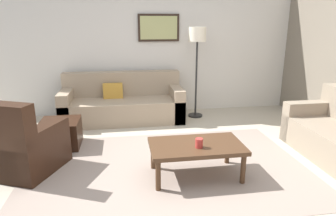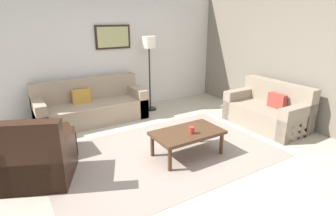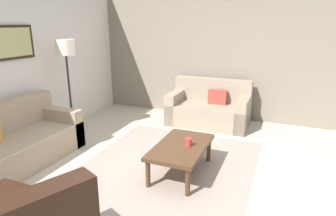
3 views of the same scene
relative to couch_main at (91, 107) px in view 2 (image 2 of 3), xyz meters
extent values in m
plane|color=#B2A893|center=(0.52, -2.11, -0.30)|extent=(8.00, 8.00, 0.00)
cube|color=silver|center=(0.52, 0.49, 1.10)|extent=(6.00, 0.12, 2.80)
cube|color=slate|center=(3.52, -2.11, 1.10)|extent=(0.12, 5.20, 2.80)
cube|color=gray|center=(0.52, -2.11, -0.29)|extent=(3.54, 2.36, 0.01)
cube|color=gray|center=(0.00, -0.10, -0.09)|extent=(2.21, 0.88, 0.42)
cube|color=gray|center=(0.00, 0.22, 0.14)|extent=(2.21, 0.24, 0.88)
cube|color=gray|center=(-1.01, -0.10, 0.01)|extent=(0.20, 0.88, 0.62)
cube|color=gray|center=(1.01, -0.10, 0.01)|extent=(0.20, 0.88, 0.62)
cube|color=gold|center=(-0.17, 0.00, 0.26)|extent=(0.36, 0.12, 0.28)
cube|color=gray|center=(2.89, -2.18, -0.09)|extent=(0.87, 1.57, 0.42)
cube|color=gray|center=(3.20, -2.18, 0.14)|extent=(0.24, 1.57, 0.88)
cube|color=gray|center=(2.89, -1.50, 0.01)|extent=(0.87, 0.20, 0.62)
cube|color=gray|center=(2.89, -2.87, 0.01)|extent=(0.87, 0.20, 0.62)
cube|color=#99382D|center=(2.98, -2.34, 0.26)|extent=(0.12, 0.36, 0.28)
cube|color=black|center=(-1.24, -1.86, -0.08)|extent=(1.05, 1.05, 0.44)
cube|color=black|center=(-1.36, -2.13, 0.18)|extent=(0.81, 0.51, 0.95)
cube|color=black|center=(-0.94, -1.99, 0.00)|extent=(0.47, 0.80, 0.60)
cube|color=black|center=(-1.53, -1.73, 0.00)|extent=(0.47, 0.80, 0.60)
cube|color=black|center=(-0.93, -1.17, -0.10)|extent=(0.56, 0.56, 0.40)
cylinder|color=#472D1C|center=(0.35, -2.61, -0.12)|extent=(0.06, 0.06, 0.36)
cylinder|color=#472D1C|center=(1.33, -2.61, -0.12)|extent=(0.06, 0.06, 0.36)
cylinder|color=#472D1C|center=(0.35, -2.09, -0.12)|extent=(0.06, 0.06, 0.36)
cylinder|color=#472D1C|center=(1.33, -2.09, -0.12)|extent=(0.06, 0.06, 0.36)
cube|color=#472D1C|center=(0.84, -2.35, 0.09)|extent=(1.10, 0.64, 0.05)
cylinder|color=#B2332D|center=(0.85, -2.44, 0.17)|extent=(0.09, 0.09, 0.11)
cylinder|color=black|center=(1.41, -0.05, -0.28)|extent=(0.28, 0.28, 0.03)
cylinder|color=#262626|center=(1.41, -0.05, 0.43)|extent=(0.04, 0.04, 1.45)
cylinder|color=beige|center=(1.41, -0.05, 1.28)|extent=(0.32, 0.32, 0.26)
cube|color=black|center=(0.75, 0.41, 1.39)|extent=(0.80, 0.04, 0.52)
cube|color=tan|center=(0.75, 0.39, 1.39)|extent=(0.72, 0.01, 0.44)
camera|label=1|loc=(0.01, -5.50, 1.50)|focal=31.71mm
camera|label=2|loc=(-1.48, -5.51, 1.82)|focal=29.05mm
camera|label=3|loc=(-2.51, -3.53, 1.69)|focal=30.81mm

